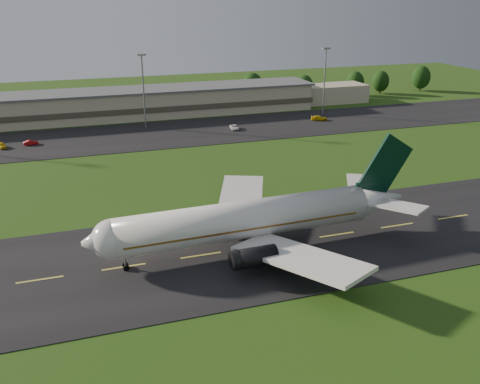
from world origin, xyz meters
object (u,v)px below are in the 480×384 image
object	(u,v)px
terminal	(141,103)
light_mast_east	(325,73)
airliner	(250,220)
service_vehicle_b	(31,143)
service_vehicle_a	(2,145)
light_mast_centre	(143,83)
service_vehicle_d	(319,118)
service_vehicle_c	(234,127)

from	to	relation	value
terminal	light_mast_east	world-z (taller)	light_mast_east
airliner	service_vehicle_b	size ratio (longest dim) A/B	14.49
airliner	service_vehicle_a	distance (m)	80.79
terminal	light_mast_centre	xyz separation A→B (m)	(-1.40, -16.18, 8.75)
terminal	service_vehicle_a	bearing A→B (deg)	-146.06
light_mast_east	service_vehicle_a	size ratio (longest dim) A/B	5.11
airliner	terminal	size ratio (longest dim) A/B	0.35
light_mast_east	airliner	bearing A→B (deg)	-123.26
airliner	light_mast_centre	size ratio (longest dim) A/B	2.52
airliner	service_vehicle_d	distance (m)	87.34
service_vehicle_b	service_vehicle_d	size ratio (longest dim) A/B	0.74
airliner	service_vehicle_a	xyz separation A→B (m)	(-39.22, 70.53, -3.88)
light_mast_east	service_vehicle_b	bearing A→B (deg)	-174.20
light_mast_east	service_vehicle_a	bearing A→B (deg)	-174.12
airliner	service_vehicle_b	xyz separation A→B (m)	(-32.54, 71.33, -3.98)
light_mast_east	service_vehicle_c	xyz separation A→B (m)	(-32.01, -9.56, -12.02)
service_vehicle_b	service_vehicle_d	bearing A→B (deg)	-95.31
terminal	service_vehicle_c	distance (m)	33.76
service_vehicle_c	service_vehicle_d	size ratio (longest dim) A/B	0.93
light_mast_centre	service_vehicle_d	size ratio (longest dim) A/B	4.24
light_mast_centre	service_vehicle_b	distance (m)	33.46
light_mast_centre	service_vehicle_a	xyz separation A→B (m)	(-36.67, -9.45, -11.96)
airliner	service_vehicle_b	bearing A→B (deg)	112.63
service_vehicle_b	service_vehicle_a	bearing A→B (deg)	90.35
airliner	terminal	distance (m)	96.16
service_vehicle_c	airliner	bearing A→B (deg)	-100.85
service_vehicle_b	light_mast_east	bearing A→B (deg)	-90.71
light_mast_east	service_vehicle_b	world-z (taller)	light_mast_east
light_mast_centre	service_vehicle_c	distance (m)	27.65
light_mast_east	service_vehicle_d	world-z (taller)	light_mast_east
service_vehicle_d	light_mast_centre	bearing A→B (deg)	99.71
airliner	service_vehicle_c	xyz separation A→B (m)	(20.45, 70.41, -3.94)
terminal	service_vehicle_b	xyz separation A→B (m)	(-31.40, -24.82, -3.31)
service_vehicle_b	service_vehicle_c	world-z (taller)	service_vehicle_c
service_vehicle_b	service_vehicle_d	xyz separation A→B (m)	(80.32, 1.69, 0.11)
terminal	service_vehicle_a	world-z (taller)	terminal
light_mast_centre	terminal	bearing A→B (deg)	85.05
service_vehicle_d	terminal	bearing A→B (deg)	82.26
service_vehicle_b	airliner	bearing A→B (deg)	-161.99
light_mast_east	service_vehicle_c	size ratio (longest dim) A/B	4.56
light_mast_centre	airliner	bearing A→B (deg)	-88.18
airliner	service_vehicle_a	size ratio (longest dim) A/B	12.87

